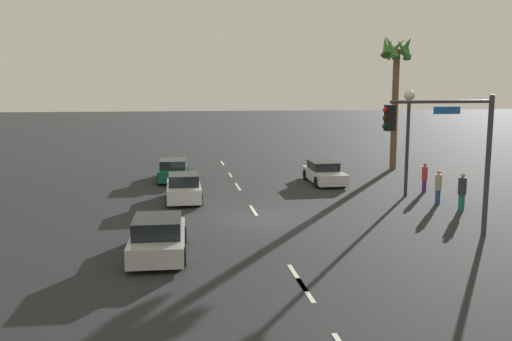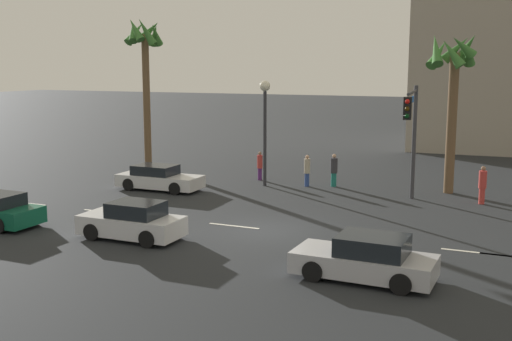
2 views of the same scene
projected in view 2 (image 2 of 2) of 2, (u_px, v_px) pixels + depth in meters
ground_plane at (268, 230)px, 25.09m from camera, size 220.00×220.00×0.00m
lane_stripe_1 at (30, 204)px, 29.81m from camera, size 1.82×0.14×0.01m
lane_stripe_2 at (106, 212)px, 28.12m from camera, size 2.41×0.14×0.01m
lane_stripe_3 at (234, 226)px, 25.67m from camera, size 2.22×0.14×0.01m
lane_stripe_4 at (510, 256)px, 21.61m from camera, size 1.98×0.14×0.01m
lane_stripe_5 at (477, 253)px, 22.03m from camera, size 2.42×0.14×0.01m
car_1 at (133, 222)px, 23.70m from camera, size 3.92×1.81×1.43m
car_2 at (159, 178)px, 33.09m from camera, size 4.50×1.87×1.29m
car_3 at (366, 259)px, 19.19m from camera, size 4.33×2.03×1.39m
traffic_signal at (412, 125)px, 28.91m from camera, size 0.63×4.58×5.50m
streetlamp at (265, 112)px, 33.61m from camera, size 0.56×0.56×5.65m
pedestrian_0 at (334, 170)px, 33.93m from camera, size 0.47×0.47×1.76m
pedestrian_1 at (260, 165)px, 35.85m from camera, size 0.43×0.43×1.63m
pedestrian_2 at (307, 170)px, 33.97m from camera, size 0.39×0.39×1.71m
pedestrian_3 at (482, 184)px, 29.61m from camera, size 0.51×0.51×1.80m
palm_tree_0 at (145, 56)px, 39.65m from camera, size 2.56×2.40×9.41m
palm_tree_1 at (452, 75)px, 31.44m from camera, size 2.64×2.46×8.12m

